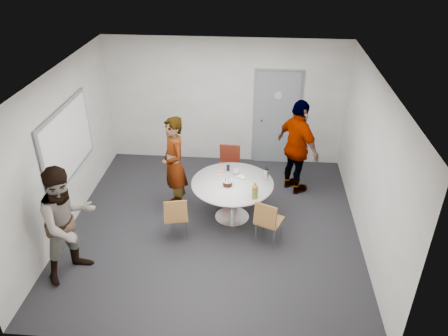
# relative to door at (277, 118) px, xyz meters

# --- Properties ---
(floor) EXTENTS (5.00, 5.00, 0.00)m
(floor) POSITION_rel_door_xyz_m (-1.10, -2.48, -1.03)
(floor) COLOR #232327
(floor) RESTS_ON ground
(ceiling) EXTENTS (5.00, 5.00, 0.00)m
(ceiling) POSITION_rel_door_xyz_m (-1.10, -2.48, 1.67)
(ceiling) COLOR silver
(ceiling) RESTS_ON wall_back
(wall_back) EXTENTS (5.00, 0.00, 5.00)m
(wall_back) POSITION_rel_door_xyz_m (-1.10, 0.02, 0.32)
(wall_back) COLOR #B7B4AE
(wall_back) RESTS_ON floor
(wall_left) EXTENTS (0.00, 5.00, 5.00)m
(wall_left) POSITION_rel_door_xyz_m (-3.60, -2.48, 0.32)
(wall_left) COLOR #B7B4AE
(wall_left) RESTS_ON floor
(wall_right) EXTENTS (0.00, 5.00, 5.00)m
(wall_right) POSITION_rel_door_xyz_m (1.40, -2.48, 0.32)
(wall_right) COLOR #B7B4AE
(wall_right) RESTS_ON floor
(wall_front) EXTENTS (5.00, 0.00, 5.00)m
(wall_front) POSITION_rel_door_xyz_m (-1.10, -4.98, 0.32)
(wall_front) COLOR #B7B4AE
(wall_front) RESTS_ON floor
(door) EXTENTS (1.02, 0.17, 2.12)m
(door) POSITION_rel_door_xyz_m (0.00, 0.00, 0.00)
(door) COLOR slate
(door) RESTS_ON wall_back
(whiteboard) EXTENTS (0.04, 1.90, 1.25)m
(whiteboard) POSITION_rel_door_xyz_m (-3.56, -2.28, 0.42)
(whiteboard) COLOR gray
(whiteboard) RESTS_ON wall_left
(table) EXTENTS (1.42, 1.42, 1.04)m
(table) POSITION_rel_door_xyz_m (-0.76, -2.20, -0.38)
(table) COLOR silver
(table) RESTS_ON floor
(chair_near_left) EXTENTS (0.47, 0.50, 0.82)m
(chair_near_left) POSITION_rel_door_xyz_m (-1.67, -2.86, -0.53)
(chair_near_left) COLOR brown
(chair_near_left) RESTS_ON floor
(chair_near_right) EXTENTS (0.53, 0.55, 0.83)m
(chair_near_right) POSITION_rel_door_xyz_m (-0.17, -2.87, -0.52)
(chair_near_right) COLOR brown
(chair_near_right) RESTS_ON floor
(chair_far) EXTENTS (0.45, 0.48, 0.88)m
(chair_far) POSITION_rel_door_xyz_m (-0.92, -1.12, -0.49)
(chair_far) COLOR maroon
(chair_far) RESTS_ON floor
(person_main) EXTENTS (0.70, 0.78, 1.80)m
(person_main) POSITION_rel_door_xyz_m (-1.85, -1.93, -0.13)
(person_main) COLOR #A5C6EA
(person_main) RESTS_ON floor
(person_left) EXTENTS (1.08, 1.12, 1.83)m
(person_left) POSITION_rel_door_xyz_m (-3.05, -3.76, -0.11)
(person_left) COLOR white
(person_left) RESTS_ON floor
(person_right) EXTENTS (1.03, 1.16, 1.89)m
(person_right) POSITION_rel_door_xyz_m (0.38, -1.16, -0.08)
(person_right) COLOR black
(person_right) RESTS_ON floor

